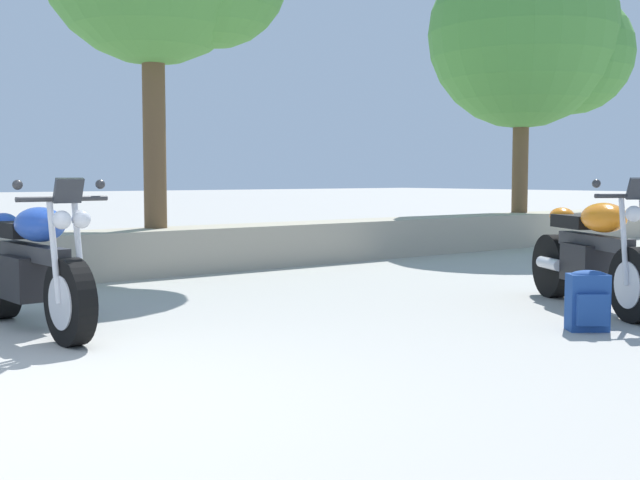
# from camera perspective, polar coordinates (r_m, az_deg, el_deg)

# --- Properties ---
(motorcycle_blue_near_left) EXTENTS (0.67, 2.07, 1.18)m
(motorcycle_blue_near_left) POSITION_cam_1_polar(r_m,az_deg,el_deg) (6.59, -19.54, -1.90)
(motorcycle_blue_near_left) COLOR black
(motorcycle_blue_near_left) RESTS_ON ground
(motorcycle_orange_centre) EXTENTS (1.15, 1.90, 1.18)m
(motorcycle_orange_centre) POSITION_cam_1_polar(r_m,az_deg,el_deg) (7.66, 18.56, -1.02)
(motorcycle_orange_centre) COLOR black
(motorcycle_orange_centre) RESTS_ON ground
(rider_backpack) EXTENTS (0.35, 0.34, 0.47)m
(rider_backpack) POSITION_cam_1_polar(r_m,az_deg,el_deg) (6.59, 18.26, -3.99)
(rider_backpack) COLOR navy
(rider_backpack) RESTS_ON ground
(leafy_tree_mid_left) EXTENTS (3.46, 3.29, 4.78)m
(leafy_tree_mid_left) POSITION_cam_1_polar(r_m,az_deg,el_deg) (15.14, 14.72, 13.51)
(leafy_tree_mid_left) COLOR brown
(leafy_tree_mid_left) RESTS_ON stone_wall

